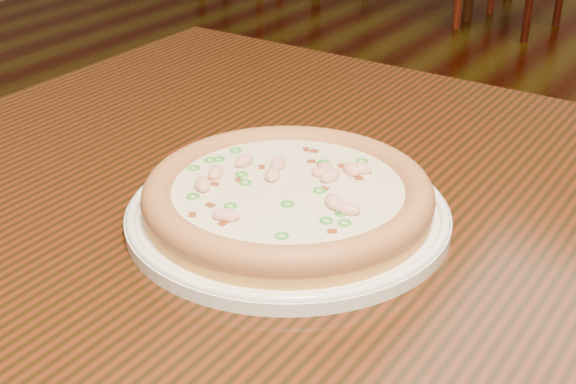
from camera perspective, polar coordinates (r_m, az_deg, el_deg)
The scene contains 3 objects.
hero_table at distance 0.78m, azimuth 9.53°, elevation -9.25°, with size 1.20×0.80×0.75m.
plate at distance 0.73m, azimuth 0.00°, elevation -1.48°, with size 0.30×0.30×0.02m.
pizza at distance 0.72m, azimuth 0.00°, elevation -0.20°, with size 0.26×0.26×0.03m.
Camera 1 is at (0.26, -0.68, 1.11)m, focal length 50.00 mm.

